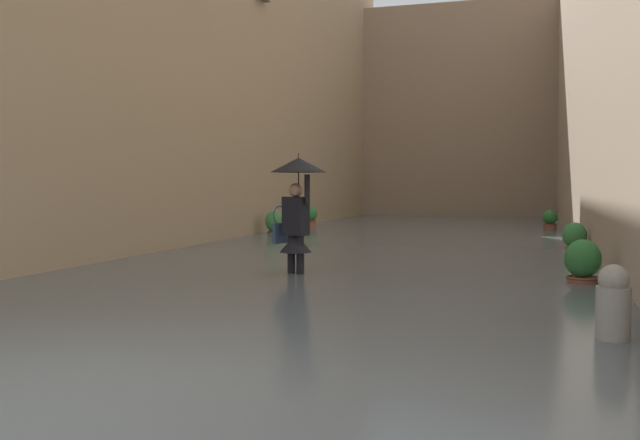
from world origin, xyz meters
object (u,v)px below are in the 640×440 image
at_px(potted_plant_mid_left, 550,222).
at_px(potted_plant_far_right, 274,224).
at_px(person_wading, 297,200).
at_px(potted_plant_far_left, 583,266).
at_px(mooring_bollard, 613,313).
at_px(potted_plant_near_left, 574,240).
at_px(potted_plant_mid_right, 311,218).

bearing_deg(potted_plant_mid_left, potted_plant_far_right, 30.79).
relative_size(potted_plant_mid_left, potted_plant_far_right, 0.93).
relative_size(person_wading, potted_plant_far_left, 2.55).
bearing_deg(potted_plant_far_left, potted_plant_mid_left, -89.73).
height_order(potted_plant_far_left, mooring_bollard, mooring_bollard).
distance_m(potted_plant_mid_left, potted_plant_near_left, 7.71).
relative_size(potted_plant_mid_left, mooring_bollard, 0.92).
distance_m(person_wading, mooring_bollard, 5.45).
bearing_deg(person_wading, potted_plant_far_left, -176.68).
xyz_separation_m(potted_plant_mid_right, potted_plant_near_left, (-7.71, 6.92, -0.01)).
xyz_separation_m(potted_plant_far_right, potted_plant_far_left, (-7.47, 7.63, -0.05)).
bearing_deg(mooring_bollard, potted_plant_near_left, -91.35).
bearing_deg(mooring_bollard, potted_plant_mid_right, -63.33).
height_order(potted_plant_mid_right, mooring_bollard, potted_plant_mid_right).
bearing_deg(potted_plant_near_left, person_wading, 46.87).
bearing_deg(potted_plant_far_left, potted_plant_mid_right, -56.19).
height_order(person_wading, mooring_bollard, person_wading).
distance_m(potted_plant_mid_right, potted_plant_far_left, 13.56).
height_order(potted_plant_mid_left, potted_plant_far_right, potted_plant_far_right).
xyz_separation_m(potted_plant_near_left, mooring_bollard, (0.19, 8.06, -0.04)).
bearing_deg(potted_plant_mid_right, potted_plant_far_left, 123.81).
relative_size(potted_plant_far_right, mooring_bollard, 0.99).
distance_m(person_wading, potted_plant_mid_right, 12.04).
xyz_separation_m(potted_plant_mid_left, mooring_bollard, (-0.03, 15.76, 0.00)).
bearing_deg(potted_plant_near_left, mooring_bollard, 88.65).
distance_m(potted_plant_far_left, potted_plant_near_left, 4.35).
bearing_deg(person_wading, potted_plant_mid_left, -108.34).
bearing_deg(potted_plant_far_left, person_wading, 3.32).
bearing_deg(potted_plant_near_left, potted_plant_mid_left, -88.34).
xyz_separation_m(person_wading, potted_plant_near_left, (-4.30, -4.59, -0.87)).
distance_m(potted_plant_mid_left, mooring_bollard, 15.76).
bearing_deg(person_wading, potted_plant_far_right, -67.01).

